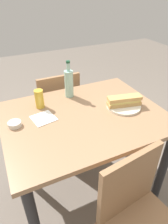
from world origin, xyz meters
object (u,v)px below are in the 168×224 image
object	(u,v)px
plate_near	(124,106)
water_bottle	(69,83)
dining_table	(84,129)
chair_far	(58,107)
knife_near	(120,101)
beer_glass	(39,99)
baguette_sandwich_near	(124,101)
chair_near	(138,217)
olive_bowl	(15,124)

from	to	relation	value
plate_near	water_bottle	size ratio (longest dim) A/B	0.86
dining_table	chair_far	distance (m)	0.63
plate_near	knife_near	bearing A→B (deg)	89.66
plate_near	beer_glass	distance (m)	0.59
plate_near	water_bottle	distance (m)	0.43
plate_near	baguette_sandwich_near	world-z (taller)	baguette_sandwich_near
water_bottle	beer_glass	world-z (taller)	water_bottle
chair_near	beer_glass	distance (m)	0.93
plate_near	water_bottle	world-z (taller)	water_bottle
chair_far	olive_bowl	xyz separation A→B (m)	(-0.44, -0.54, 0.30)
knife_near	olive_bowl	world-z (taller)	olive_bowl
chair_near	knife_near	bearing A→B (deg)	67.08
water_bottle	beer_glass	xyz separation A→B (m)	(-0.25, -0.06, -0.04)
chair_far	beer_glass	bearing A→B (deg)	-121.43
beer_glass	olive_bowl	distance (m)	0.25
chair_far	beer_glass	xyz separation A→B (m)	(-0.24, -0.39, 0.35)
baguette_sandwich_near	chair_far	bearing A→B (deg)	114.90
dining_table	knife_near	bearing A→B (deg)	4.17
baguette_sandwich_near	knife_near	xyz separation A→B (m)	(0.00, 0.05, -0.03)
knife_near	chair_near	bearing A→B (deg)	-112.92
dining_table	chair_near	world-z (taller)	chair_near
knife_near	plate_near	bearing A→B (deg)	-90.34
chair_far	water_bottle	distance (m)	0.52
chair_far	baguette_sandwich_near	distance (m)	0.78
dining_table	beer_glass	bearing A→B (deg)	137.79
beer_glass	water_bottle	bearing A→B (deg)	14.03
water_bottle	dining_table	bearing A→B (deg)	-91.37
dining_table	baguette_sandwich_near	bearing A→B (deg)	-5.94
beer_glass	olive_bowl	world-z (taller)	beer_glass
dining_table	beer_glass	xyz separation A→B (m)	(-0.24, 0.22, 0.19)
chair_far	chair_near	distance (m)	1.21
baguette_sandwich_near	beer_glass	xyz separation A→B (m)	(-0.53, 0.25, 0.02)
plate_near	water_bottle	bearing A→B (deg)	133.09
chair_near	water_bottle	world-z (taller)	water_bottle
chair_far	baguette_sandwich_near	bearing A→B (deg)	-65.10
plate_near	olive_bowl	size ratio (longest dim) A/B	2.98
chair_far	knife_near	bearing A→B (deg)	-63.15
dining_table	olive_bowl	world-z (taller)	olive_bowl
chair_far	knife_near	xyz separation A→B (m)	(0.30, -0.58, 0.31)
chair_near	olive_bowl	bearing A→B (deg)	124.73
beer_glass	dining_table	bearing A→B (deg)	-42.21
chair_near	baguette_sandwich_near	bearing A→B (deg)	65.27
plate_near	olive_bowl	distance (m)	0.74
knife_near	dining_table	bearing A→B (deg)	-175.83
dining_table	plate_near	bearing A→B (deg)	-5.94
water_bottle	plate_near	bearing A→B (deg)	-46.91
chair_far	water_bottle	bearing A→B (deg)	-88.77
chair_far	plate_near	xyz separation A→B (m)	(0.30, -0.64, 0.29)
baguette_sandwich_near	beer_glass	world-z (taller)	beer_glass
dining_table	plate_near	xyz separation A→B (m)	(0.30, -0.03, 0.13)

